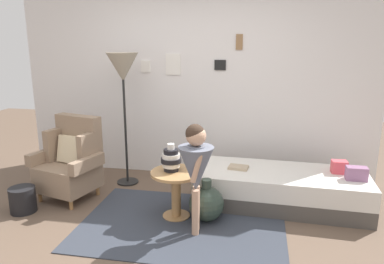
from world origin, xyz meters
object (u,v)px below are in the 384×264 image
(daybed, at_px, (280,188))
(book_on_daybed, at_px, (238,167))
(person_child, at_px, (196,165))
(armchair, at_px, (71,161))
(side_table, at_px, (176,185))
(floor_lamp, at_px, (123,72))
(vase_striped, at_px, (171,160))
(demijohn_near, at_px, (206,203))
(magazine_basket, at_px, (23,200))

(daybed, xyz_separation_m, book_on_daybed, (-0.48, 0.01, 0.22))
(person_child, bearing_deg, book_on_daybed, 66.47)
(armchair, height_order, side_table, armchair)
(floor_lamp, bearing_deg, armchair, -133.01)
(vase_striped, xyz_separation_m, floor_lamp, (-0.80, 0.81, 0.83))
(daybed, distance_m, demijohn_near, 0.94)
(floor_lamp, relative_size, demijohn_near, 3.72)
(armchair, distance_m, person_child, 1.74)
(magazine_basket, bearing_deg, armchair, 55.73)
(armchair, bearing_deg, magazine_basket, -124.27)
(vase_striped, relative_size, demijohn_near, 0.64)
(daybed, relative_size, person_child, 1.77)
(armchair, xyz_separation_m, daybed, (2.45, 0.21, -0.24))
(side_table, relative_size, vase_striped, 1.80)
(person_child, relative_size, demijohn_near, 2.40)
(demijohn_near, bearing_deg, person_child, -103.42)
(armchair, distance_m, floor_lamp, 1.25)
(daybed, distance_m, vase_striped, 1.33)
(daybed, bearing_deg, person_child, -136.28)
(person_child, xyz_separation_m, magazine_basket, (-1.95, 0.09, -0.56))
(armchair, xyz_separation_m, side_table, (1.35, -0.30, -0.08))
(person_child, bearing_deg, magazine_basket, 177.23)
(side_table, height_order, magazine_basket, side_table)
(vase_striped, distance_m, book_on_daybed, 0.87)
(daybed, distance_m, book_on_daybed, 0.53)
(armchair, bearing_deg, side_table, -12.56)
(person_child, height_order, book_on_daybed, person_child)
(book_on_daybed, bearing_deg, person_child, -113.53)
(daybed, xyz_separation_m, demijohn_near, (-0.77, -0.53, -0.01))
(side_table, distance_m, person_child, 0.51)
(person_child, distance_m, demijohn_near, 0.58)
(floor_lamp, distance_m, book_on_daybed, 1.83)
(side_table, bearing_deg, daybed, 25.06)
(daybed, height_order, book_on_daybed, book_on_daybed)
(person_child, xyz_separation_m, demijohn_near, (0.06, 0.27, -0.51))
(demijohn_near, relative_size, magazine_basket, 1.63)
(side_table, height_order, person_child, person_child)
(vase_striped, bearing_deg, daybed, 23.19)
(floor_lamp, bearing_deg, person_child, -44.97)
(vase_striped, bearing_deg, magazine_basket, -172.58)
(demijohn_near, bearing_deg, daybed, 34.49)
(side_table, bearing_deg, book_on_daybed, 40.51)
(floor_lamp, xyz_separation_m, person_child, (1.12, -1.12, -0.76))
(daybed, height_order, side_table, side_table)
(armchair, bearing_deg, demijohn_near, -10.72)
(daybed, relative_size, vase_striped, 6.59)
(person_child, distance_m, magazine_basket, 2.03)
(person_child, distance_m, book_on_daybed, 0.93)
(daybed, relative_size, demijohn_near, 4.24)
(daybed, relative_size, magazine_basket, 6.91)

